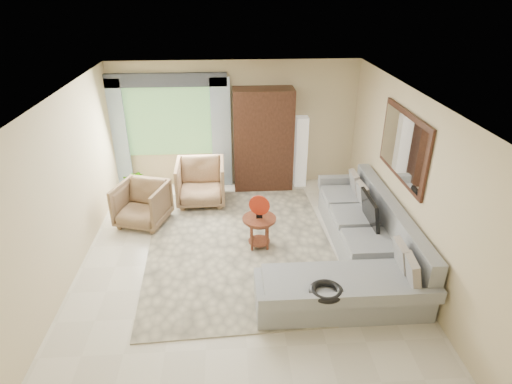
{
  "coord_description": "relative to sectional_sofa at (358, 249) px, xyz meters",
  "views": [
    {
      "loc": [
        -0.13,
        -5.53,
        3.98
      ],
      "look_at": [
        0.25,
        0.35,
        1.05
      ],
      "focal_mm": 30.0,
      "sensor_mm": 36.0,
      "label": 1
    }
  ],
  "objects": [
    {
      "name": "floor_lamp",
      "position": [
        -0.43,
        2.96,
        0.47
      ],
      "size": [
        0.24,
        0.24,
        1.5
      ],
      "primitive_type": "cube",
      "color": "silver",
      "rests_on": "ground"
    },
    {
      "name": "ground",
      "position": [
        -1.78,
        0.18,
        -0.28
      ],
      "size": [
        6.0,
        6.0,
        0.0
      ],
      "primitive_type": "plane",
      "color": "silver",
      "rests_on": "ground"
    },
    {
      "name": "armchair_left",
      "position": [
        -3.51,
        1.5,
        0.1
      ],
      "size": [
        1.04,
        1.06,
        0.77
      ],
      "primitive_type": "imported",
      "rotation": [
        0.0,
        0.0,
        -0.3
      ],
      "color": "brown",
      "rests_on": "ground"
    },
    {
      "name": "potted_plant",
      "position": [
        -3.81,
        2.67,
        0.0
      ],
      "size": [
        0.58,
        0.53,
        0.57
      ],
      "primitive_type": "imported",
      "rotation": [
        0.0,
        0.0,
        -0.18
      ],
      "color": "#999999",
      "rests_on": "ground"
    },
    {
      "name": "window",
      "position": [
        -3.13,
        3.15,
        1.12
      ],
      "size": [
        1.8,
        0.04,
        1.4
      ],
      "primitive_type": "cube",
      "color": "#669E59",
      "rests_on": "wall_back"
    },
    {
      "name": "wall_mirror",
      "position": [
        0.68,
        0.53,
        1.47
      ],
      "size": [
        0.05,
        1.7,
        1.05
      ],
      "color": "black",
      "rests_on": "wall_right"
    },
    {
      "name": "garden_hose",
      "position": [
        -0.78,
        -1.26,
        0.26
      ],
      "size": [
        0.43,
        0.43,
        0.09
      ],
      "primitive_type": "torus",
      "color": "black",
      "rests_on": "sectional_sofa"
    },
    {
      "name": "curtain_right",
      "position": [
        -2.08,
        3.06,
        0.87
      ],
      "size": [
        0.4,
        0.08,
        2.3
      ],
      "primitive_type": "cube",
      "color": "#9EB7CC",
      "rests_on": "ground"
    },
    {
      "name": "sectional_sofa",
      "position": [
        0.0,
        0.0,
        0.0
      ],
      "size": [
        2.3,
        3.46,
        0.9
      ],
      "color": "gray",
      "rests_on": "ground"
    },
    {
      "name": "armoire",
      "position": [
        -1.23,
        2.9,
        0.77
      ],
      "size": [
        1.2,
        0.55,
        2.1
      ],
      "primitive_type": "cube",
      "color": "black",
      "rests_on": "ground"
    },
    {
      "name": "area_rug",
      "position": [
        -1.79,
        0.62,
        -0.27
      ],
      "size": [
        3.18,
        4.13,
        0.02
      ],
      "primitive_type": "cube",
      "rotation": [
        0.0,
        0.0,
        0.05
      ],
      "color": "#BCB194",
      "rests_on": "ground"
    },
    {
      "name": "coffee_table",
      "position": [
        -1.48,
        0.6,
        0.0
      ],
      "size": [
        0.55,
        0.55,
        0.55
      ],
      "rotation": [
        0.0,
        0.0,
        -0.2
      ],
      "color": "#4A2013",
      "rests_on": "ground"
    },
    {
      "name": "valance",
      "position": [
        -3.13,
        3.08,
        1.97
      ],
      "size": [
        2.4,
        0.12,
        0.26
      ],
      "primitive_type": "cube",
      "color": "#1E232D",
      "rests_on": "wall_back"
    },
    {
      "name": "tv_screen",
      "position": [
        0.27,
        0.43,
        0.44
      ],
      "size": [
        0.14,
        0.74,
        0.48
      ],
      "primitive_type": "cube",
      "rotation": [
        0.0,
        -0.17,
        0.0
      ],
      "color": "black",
      "rests_on": "sectional_sofa"
    },
    {
      "name": "red_disc",
      "position": [
        -1.48,
        0.6,
        0.5
      ],
      "size": [
        0.33,
        0.13,
        0.34
      ],
      "primitive_type": "cylinder",
      "rotation": [
        1.57,
        0.0,
        -0.33
      ],
      "color": "#AE2611",
      "rests_on": "coffee_table"
    },
    {
      "name": "armchair_right",
      "position": [
        -2.5,
        2.26,
        0.15
      ],
      "size": [
        0.94,
        0.96,
        0.86
      ],
      "primitive_type": "imported",
      "rotation": [
        0.0,
        0.0,
        0.02
      ],
      "color": "#9E7A56",
      "rests_on": "ground"
    },
    {
      "name": "curtain_left",
      "position": [
        -4.18,
        3.06,
        0.87
      ],
      "size": [
        0.4,
        0.08,
        2.3
      ],
      "primitive_type": "cube",
      "color": "#9EB7CC",
      "rests_on": "ground"
    }
  ]
}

